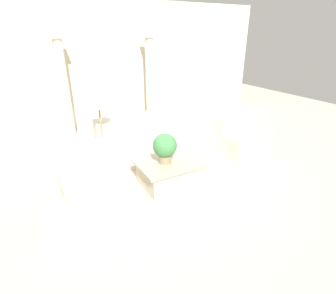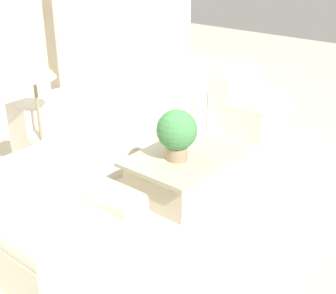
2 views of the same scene
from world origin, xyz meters
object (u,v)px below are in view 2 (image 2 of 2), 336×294
object	(u,v)px
armchair	(247,106)
floor_lamp	(33,72)
potted_plant	(177,132)
coffee_table	(184,173)
loveseat	(53,220)
sofa_long	(116,124)

from	to	relation	value
armchair	floor_lamp	bearing A→B (deg)	163.08
potted_plant	floor_lamp	world-z (taller)	floor_lamp
coffee_table	loveseat	bearing A→B (deg)	172.62
loveseat	coffee_table	world-z (taller)	loveseat
coffee_table	armchair	bearing A→B (deg)	11.05
coffee_table	armchair	distance (m)	1.92
coffee_table	potted_plant	distance (m)	0.51
floor_lamp	armchair	bearing A→B (deg)	-16.92
coffee_table	potted_plant	world-z (taller)	potted_plant
sofa_long	loveseat	xyz separation A→B (m)	(-1.82, -1.11, 0.01)
potted_plant	armchair	world-z (taller)	potted_plant
coffee_table	floor_lamp	distance (m)	1.78
sofa_long	coffee_table	distance (m)	1.35
floor_lamp	armchair	xyz separation A→B (m)	(2.71, -0.82, -0.92)
loveseat	potted_plant	size ratio (longest dim) A/B	2.17
loveseat	sofa_long	bearing A→B (deg)	31.37
potted_plant	floor_lamp	bearing A→B (deg)	120.95
loveseat	coffee_table	distance (m)	1.51
loveseat	potted_plant	world-z (taller)	potted_plant
coffee_table	potted_plant	bearing A→B (deg)	178.64
sofa_long	floor_lamp	xyz separation A→B (m)	(-1.15, -0.11, 0.93)
sofa_long	potted_plant	distance (m)	1.43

